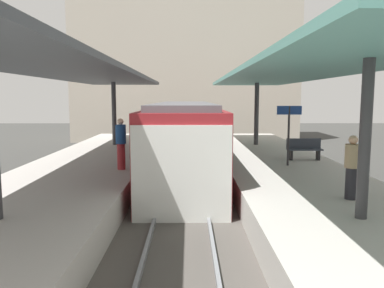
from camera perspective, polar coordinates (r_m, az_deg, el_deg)
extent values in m
plane|color=#383835|center=(13.06, -1.32, -8.61)|extent=(80.00, 80.00, 0.00)
cube|color=#ADA8A0|center=(13.54, -17.72, -6.20)|extent=(4.40, 28.00, 1.00)
cube|color=#ADA8A0|center=(13.42, 15.22, -6.22)|extent=(4.40, 28.00, 1.00)
cube|color=#4C4742|center=(13.03, -1.32, -8.18)|extent=(3.20, 28.00, 0.20)
cube|color=slate|center=(13.02, -4.52, -7.45)|extent=(0.08, 28.00, 0.14)
cube|color=slate|center=(13.00, 1.88, -7.45)|extent=(0.08, 28.00, 0.14)
cube|color=maroon|center=(15.85, -1.16, 0.24)|extent=(2.70, 11.85, 2.90)
cube|color=silver|center=(9.99, -1.59, -4.61)|extent=(2.65, 0.08, 2.60)
cube|color=black|center=(15.89, -6.10, 1.49)|extent=(0.04, 10.90, 0.76)
cube|color=black|center=(15.86, 3.80, 1.50)|extent=(0.04, 10.90, 0.76)
cube|color=#515156|center=(15.75, -1.17, 5.85)|extent=(2.16, 11.26, 0.20)
cylinder|color=#333335|center=(20.69, -11.61, 4.48)|extent=(0.24, 0.24, 3.33)
cube|color=#3D4247|center=(14.57, -16.64, 10.22)|extent=(4.18, 21.00, 0.16)
cylinder|color=#333335|center=(8.52, 24.54, 0.56)|extent=(0.24, 0.24, 3.29)
cylinder|color=#333335|center=(20.61, 9.66, 4.47)|extent=(0.24, 0.24, 3.29)
cube|color=slate|center=(14.46, 14.21, 10.19)|extent=(4.18, 21.00, 0.16)
cube|color=black|center=(15.87, 14.63, -1.62)|extent=(0.08, 0.32, 0.40)
cube|color=black|center=(16.19, 18.39, -1.58)|extent=(0.08, 0.32, 0.40)
cube|color=#2D333D|center=(15.99, 16.56, -0.79)|extent=(1.40, 0.40, 0.06)
cube|color=#2D333D|center=(16.13, 16.40, 0.11)|extent=(1.40, 0.06, 0.40)
cylinder|color=#262628|center=(14.45, 14.29, 1.16)|extent=(0.08, 0.08, 2.20)
cube|color=navy|center=(14.39, 14.40, 4.93)|extent=(0.90, 0.06, 0.32)
cylinder|color=maroon|center=(13.55, -10.58, -1.86)|extent=(0.28, 0.28, 0.91)
cylinder|color=navy|center=(13.45, -10.65, 1.45)|extent=(0.36, 0.36, 0.66)
sphere|color=beige|center=(13.42, -10.70, 3.33)|extent=(0.22, 0.22, 0.22)
cylinder|color=#232328|center=(10.23, 22.77, -5.48)|extent=(0.28, 0.28, 0.79)
cylinder|color=#998460|center=(10.11, 22.95, -1.67)|extent=(0.36, 0.36, 0.58)
sphere|color=tan|center=(10.07, 23.06, 0.58)|extent=(0.22, 0.22, 0.22)
cube|color=#A89E8E|center=(32.64, -0.99, 10.46)|extent=(18.00, 6.00, 11.00)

